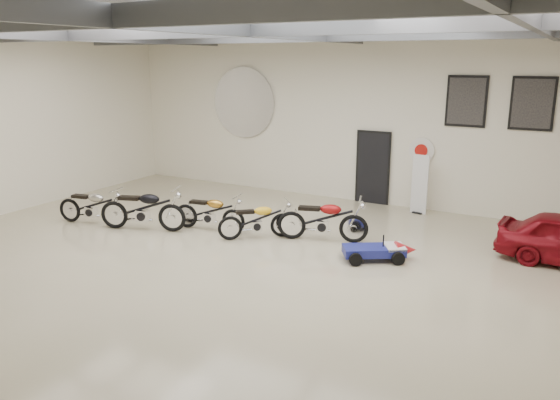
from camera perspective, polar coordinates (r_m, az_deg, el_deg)
The scene contains 16 objects.
floor at distance 11.65m, azimuth -2.89°, elevation -6.54°, with size 16.00×12.00×0.01m, color #BDAF90.
ceiling at distance 10.90m, azimuth -3.24°, elevation 18.79°, with size 16.00×12.00×0.01m, color gray.
back_wall at distance 16.36m, azimuth 8.29°, elevation 8.47°, with size 16.00×0.02×5.00m, color white.
ceiling_beams at distance 10.89m, azimuth -3.22°, elevation 17.48°, with size 15.80×11.80×0.32m, color #5C5E64, non-canonical shape.
door at distance 16.36m, azimuth 9.68°, elevation 3.27°, with size 0.92×0.08×2.10m, color black.
logo_plaque at distance 18.09m, azimuth -3.82°, elevation 10.11°, with size 2.30×0.06×1.16m, color silver, non-canonical shape.
poster_left at distance 15.46m, azimuth 18.90°, elevation 9.74°, with size 1.05×0.08×1.35m, color black, non-canonical shape.
poster_mid at distance 15.25m, azimuth 24.88°, elevation 9.13°, with size 1.05×0.08×1.35m, color black, non-canonical shape.
oil_sign at distance 15.84m, azimuth 14.57°, elevation 5.04°, with size 0.72×0.10×0.72m, color white, non-canonical shape.
banner_stand at distance 15.54m, azimuth 14.40°, elevation 1.72°, with size 0.47×0.19×1.72m, color white, non-canonical shape.
motorcycle_silver at distance 14.95m, azimuth -19.16°, elevation -0.54°, with size 1.94×0.60×1.01m, color silver, non-canonical shape.
motorcycle_black at distance 14.05m, azimuth -14.19°, elevation -0.83°, with size 2.20×0.68×1.14m, color silver, non-canonical shape.
motorcycle_gold at distance 13.74m, azimuth -7.40°, elevation -1.19°, with size 1.89×0.59×0.98m, color silver, non-canonical shape.
motorcycle_yellow at distance 13.03m, azimuth -2.48°, elevation -2.05°, with size 1.81×0.56×0.94m, color silver, non-canonical shape.
motorcycle_red at distance 12.86m, azimuth 4.46°, elevation -1.95°, with size 2.10×0.65×1.09m, color silver, non-canonical shape.
go_kart at distance 11.87m, azimuth 10.43°, elevation -4.89°, with size 1.59×0.72×0.58m, color navy, non-canonical shape.
Camera 1 is at (5.79, -9.20, 4.19)m, focal length 35.00 mm.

